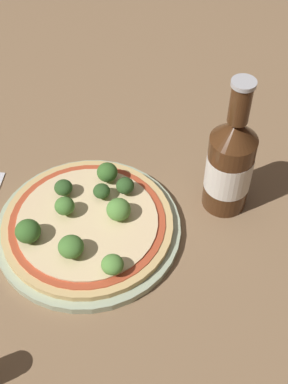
# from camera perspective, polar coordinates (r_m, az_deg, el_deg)

# --- Properties ---
(ground_plane) EXTENTS (3.00, 3.00, 0.00)m
(ground_plane) POSITION_cam_1_polar(r_m,az_deg,el_deg) (0.80, -6.61, -2.81)
(ground_plane) COLOR #846647
(plate) EXTENTS (0.27, 0.27, 0.01)m
(plate) POSITION_cam_1_polar(r_m,az_deg,el_deg) (0.78, -5.96, -3.94)
(plate) COLOR #A3B293
(plate) RESTS_ON ground_plane
(pizza) EXTENTS (0.25, 0.25, 0.01)m
(pizza) POSITION_cam_1_polar(r_m,az_deg,el_deg) (0.77, -6.04, -3.35)
(pizza) COLOR tan
(pizza) RESTS_ON plate
(broccoli_floret_0) EXTENTS (0.02, 0.02, 0.02)m
(broccoli_floret_0) POSITION_cam_1_polar(r_m,az_deg,el_deg) (0.78, -4.55, 0.09)
(broccoli_floret_0) COLOR #7A9E5B
(broccoli_floret_0) RESTS_ON pizza
(broccoli_floret_1) EXTENTS (0.03, 0.03, 0.03)m
(broccoli_floret_1) POSITION_cam_1_polar(r_m,az_deg,el_deg) (0.80, -3.94, 2.11)
(broccoli_floret_1) COLOR #7A9E5B
(broccoli_floret_1) RESTS_ON pizza
(broccoli_floret_2) EXTENTS (0.04, 0.04, 0.03)m
(broccoli_floret_2) POSITION_cam_1_polar(r_m,az_deg,el_deg) (0.75, -12.28, -4.11)
(broccoli_floret_2) COLOR #7A9E5B
(broccoli_floret_2) RESTS_ON pizza
(broccoli_floret_3) EXTENTS (0.03, 0.03, 0.03)m
(broccoli_floret_3) POSITION_cam_1_polar(r_m,az_deg,el_deg) (0.72, -7.80, -5.81)
(broccoli_floret_3) COLOR #7A9E5B
(broccoli_floret_3) RESTS_ON pizza
(broccoli_floret_4) EXTENTS (0.03, 0.03, 0.03)m
(broccoli_floret_4) POSITION_cam_1_polar(r_m,az_deg,el_deg) (0.75, -2.71, -1.85)
(broccoli_floret_4) COLOR #7A9E5B
(broccoli_floret_4) RESTS_ON pizza
(broccoli_floret_5) EXTENTS (0.03, 0.03, 0.03)m
(broccoli_floret_5) POSITION_cam_1_polar(r_m,az_deg,el_deg) (0.70, -3.39, -7.73)
(broccoli_floret_5) COLOR #7A9E5B
(broccoli_floret_5) RESTS_ON pizza
(broccoli_floret_6) EXTENTS (0.03, 0.03, 0.03)m
(broccoli_floret_6) POSITION_cam_1_polar(r_m,az_deg,el_deg) (0.79, -8.59, 0.46)
(broccoli_floret_6) COLOR #7A9E5B
(broccoli_floret_6) RESTS_ON pizza
(broccoli_floret_7) EXTENTS (0.03, 0.03, 0.03)m
(broccoli_floret_7) POSITION_cam_1_polar(r_m,az_deg,el_deg) (0.78, -2.03, 0.67)
(broccoli_floret_7) COLOR #7A9E5B
(broccoli_floret_7) RESTS_ON pizza
(broccoli_floret_8) EXTENTS (0.03, 0.03, 0.03)m
(broccoli_floret_8) POSITION_cam_1_polar(r_m,az_deg,el_deg) (0.76, -8.46, -1.49)
(broccoli_floret_8) COLOR #7A9E5B
(broccoli_floret_8) RESTS_ON pizza
(beer_bottle) EXTENTS (0.07, 0.07, 0.23)m
(beer_bottle) POSITION_cam_1_polar(r_m,az_deg,el_deg) (0.76, 9.15, 3.05)
(beer_bottle) COLOR #472814
(beer_bottle) RESTS_ON ground_plane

